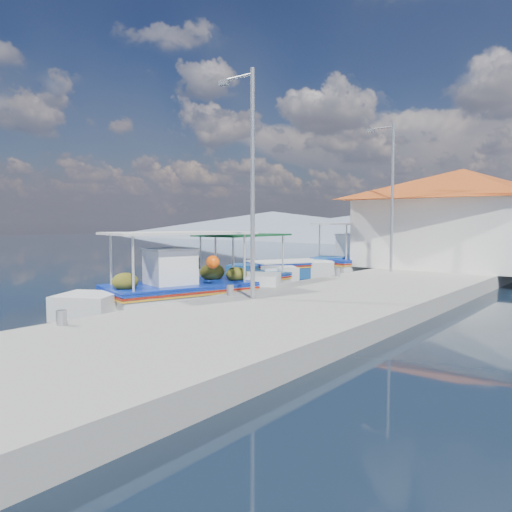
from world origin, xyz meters
The scene contains 10 objects.
ground centered at (0.00, 0.00, 0.00)m, with size 160.00×160.00×0.00m, color black.
quay centered at (5.90, 6.00, 0.25)m, with size 5.00×44.00×0.50m, color gray.
bollards centered at (3.80, 5.25, 0.65)m, with size 0.20×17.20×0.30m.
main_caique centered at (1.99, 1.84, 0.48)m, with size 3.52×7.26×2.48m.
caique_green_canopy centered at (1.64, 5.21, 0.35)m, with size 1.95×6.24×2.33m.
caique_blue_hull centered at (-0.03, 10.38, 0.31)m, with size 3.54×5.82×1.14m.
caique_far centered at (1.65, 13.98, 0.51)m, with size 3.66×7.53×2.74m.
harbor_building centered at (6.20, 15.00, 2.78)m, with size 10.49×10.49×4.40m.
lamp_post_near centered at (4.51, 2.00, 3.85)m, with size 1.21×0.14×6.00m.
lamp_post_far centered at (4.51, 11.00, 3.85)m, with size 1.21×0.14×6.00m.
Camera 1 is at (12.75, -8.07, 2.54)m, focal length 34.46 mm.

